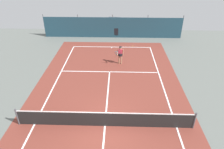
# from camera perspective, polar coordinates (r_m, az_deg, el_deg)

# --- Properties ---
(ground_plane) EXTENTS (36.00, 36.00, 0.00)m
(ground_plane) POSITION_cam_1_polar(r_m,az_deg,el_deg) (12.25, -1.97, -14.04)
(ground_plane) COLOR slate
(court_surface) EXTENTS (11.02, 26.60, 0.01)m
(court_surface) POSITION_cam_1_polar(r_m,az_deg,el_deg) (12.25, -1.97, -14.02)
(court_surface) COLOR brown
(court_surface) RESTS_ON ground
(tennis_net) EXTENTS (10.12, 0.10, 1.10)m
(tennis_net) POSITION_cam_1_polar(r_m,az_deg,el_deg) (11.90, -2.01, -12.27)
(tennis_net) COLOR black
(tennis_net) RESTS_ON ground
(back_fence) EXTENTS (16.30, 0.98, 2.70)m
(back_fence) POSITION_cam_1_polar(r_m,az_deg,el_deg) (25.50, 0.20, 12.03)
(back_fence) COLOR #1E3D4C
(back_fence) RESTS_ON ground
(tennis_player) EXTENTS (0.77, 0.71, 1.64)m
(tennis_player) POSITION_cam_1_polar(r_m,az_deg,el_deg) (18.40, 2.29, 5.72)
(tennis_player) COLOR #9E7051
(tennis_player) RESTS_ON ground
(tennis_ball_near_player) EXTENTS (0.07, 0.07, 0.07)m
(tennis_ball_near_player) POSITION_cam_1_polar(r_m,az_deg,el_deg) (22.66, 5.77, 7.83)
(tennis_ball_near_player) COLOR #CCDB33
(tennis_ball_near_player) RESTS_ON ground
(parked_car) EXTENTS (2.44, 4.40, 1.68)m
(parked_car) POSITION_cam_1_polar(r_m,az_deg,el_deg) (26.98, 0.39, 13.43)
(parked_car) COLOR black
(parked_car) RESTS_ON ground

